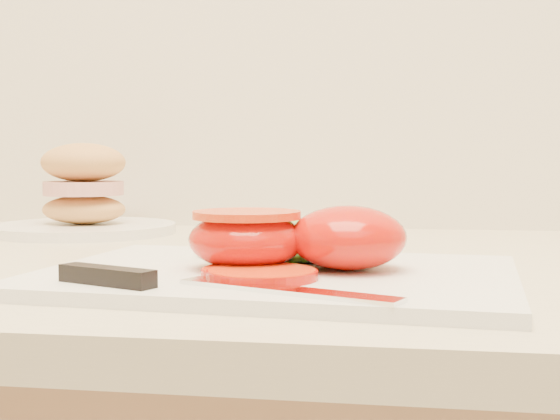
# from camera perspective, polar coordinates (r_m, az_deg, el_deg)

# --- Properties ---
(cutting_board) EXTENTS (0.38, 0.29, 0.01)m
(cutting_board) POSITION_cam_1_polar(r_m,az_deg,el_deg) (0.60, -0.15, -4.86)
(cutting_board) COLOR white
(cutting_board) RESTS_ON counter
(tomato_half_dome) EXTENTS (0.09, 0.09, 0.05)m
(tomato_half_dome) POSITION_cam_1_polar(r_m,az_deg,el_deg) (0.60, 4.98, -2.03)
(tomato_half_dome) COLOR red
(tomato_half_dome) RESTS_ON cutting_board
(tomato_half_cut) EXTENTS (0.09, 0.09, 0.04)m
(tomato_half_cut) POSITION_cam_1_polar(r_m,az_deg,el_deg) (0.60, -2.45, -2.01)
(tomato_half_cut) COLOR red
(tomato_half_cut) RESTS_ON cutting_board
(tomato_slice_0) EXTENTS (0.08, 0.08, 0.01)m
(tomato_slice_0) POSITION_cam_1_polar(r_m,az_deg,el_deg) (0.55, -1.32, -4.72)
(tomato_slice_0) COLOR #EF5720
(tomato_slice_0) RESTS_ON cutting_board
(tomato_slice_1) EXTENTS (0.07, 0.07, 0.01)m
(tomato_slice_1) POSITION_cam_1_polar(r_m,az_deg,el_deg) (0.57, -2.28, -4.55)
(tomato_slice_1) COLOR #EF5720
(tomato_slice_1) RESTS_ON cutting_board
(lettuce_leaf_0) EXTENTS (0.16, 0.11, 0.03)m
(lettuce_leaf_0) POSITION_cam_1_polar(r_m,az_deg,el_deg) (0.67, 0.19, -2.29)
(lettuce_leaf_0) COLOR #71B630
(lettuce_leaf_0) RESTS_ON cutting_board
(knife) EXTENTS (0.24, 0.08, 0.01)m
(knife) POSITION_cam_1_polar(r_m,az_deg,el_deg) (0.52, -7.71, -5.19)
(knife) COLOR silver
(knife) RESTS_ON cutting_board
(sandwich_plate) EXTENTS (0.23, 0.23, 0.11)m
(sandwich_plate) POSITION_cam_1_polar(r_m,az_deg,el_deg) (1.00, -14.16, 0.61)
(sandwich_plate) COLOR white
(sandwich_plate) RESTS_ON counter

